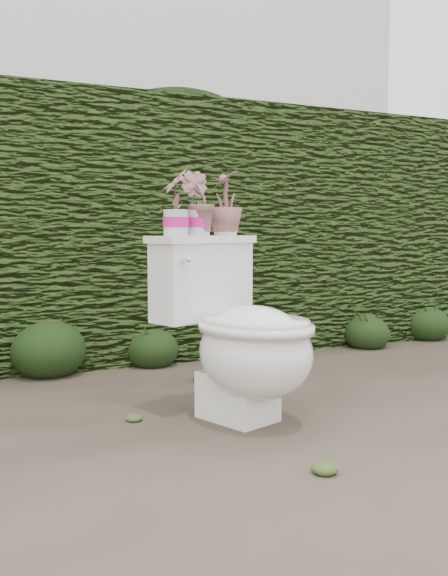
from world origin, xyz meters
name	(u,v)px	position (x,y,z in m)	size (l,w,h in m)	color
ground	(178,421)	(0.00, 0.00, 0.00)	(60.00, 60.00, 0.00)	brown
hedge	(85,230)	(0.00, 1.60, 0.80)	(8.00, 1.00, 1.60)	#36501A
house_wall	(48,136)	(0.60, 6.00, 2.00)	(8.00, 3.50, 4.00)	silver
toilet	(241,337)	(0.24, -0.10, 0.36)	(0.65, 0.79, 0.78)	white
potted_plant_left	(176,204)	(0.03, 0.08, 0.91)	(0.14, 0.09, 0.27)	#2E6720
potted_plant_center	(198,204)	(0.14, 0.12, 0.91)	(0.15, 0.12, 0.27)	#2E6720
potted_plant_right	(225,205)	(0.30, 0.17, 0.91)	(0.15, 0.15, 0.28)	#2E6720
liriope_clump_3	(48,345)	(-0.33, 1.13, 0.17)	(0.42, 0.42, 0.33)	#1F3512
liriope_clump_4	(152,344)	(0.28, 1.11, 0.12)	(0.31, 0.31, 0.25)	#1F3512
liriope_clump_5	(261,334)	(0.97, 1.04, 0.15)	(0.36, 0.36, 0.29)	#1F3512
liriope_clump_6	(367,329)	(1.80, 1.04, 0.12)	(0.31, 0.31, 0.25)	#1F3512
liriope_clump_7	(426,320)	(2.41, 1.12, 0.14)	(0.34, 0.34, 0.27)	#1F3512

